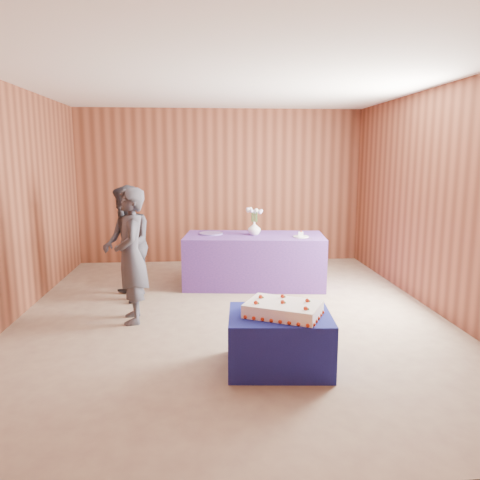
{
  "coord_description": "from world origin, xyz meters",
  "views": [
    {
      "loc": [
        -0.31,
        -5.34,
        1.87
      ],
      "look_at": [
        0.12,
        0.1,
        0.9
      ],
      "focal_mm": 35.0,
      "sensor_mm": 36.0,
      "label": 1
    }
  ],
  "objects": [
    {
      "name": "ground",
      "position": [
        0.0,
        0.0,
        0.0
      ],
      "size": [
        6.0,
        6.0,
        0.0
      ],
      "primitive_type": "plane",
      "color": "gray",
      "rests_on": "ground"
    },
    {
      "name": "room_shell",
      "position": [
        0.0,
        0.0,
        1.8
      ],
      "size": [
        5.04,
        6.04,
        2.72
      ],
      "color": "brown",
      "rests_on": "ground"
    },
    {
      "name": "cake_table",
      "position": [
        0.35,
        -1.43,
        0.25
      ],
      "size": [
        0.96,
        0.77,
        0.5
      ],
      "primitive_type": "cube",
      "rotation": [
        0.0,
        0.0,
        -0.09
      ],
      "color": "navy",
      "rests_on": "ground"
    },
    {
      "name": "serving_table",
      "position": [
        0.42,
        1.31,
        0.38
      ],
      "size": [
        2.09,
        1.12,
        0.75
      ],
      "primitive_type": "cube",
      "rotation": [
        0.0,
        0.0,
        -0.11
      ],
      "color": "#653490",
      "rests_on": "ground"
    },
    {
      "name": "sheet_cake",
      "position": [
        0.37,
        -1.47,
        0.56
      ],
      "size": [
        0.78,
        0.69,
        0.15
      ],
      "rotation": [
        0.0,
        0.0,
        -0.47
      ],
      "color": "white",
      "rests_on": "cake_table"
    },
    {
      "name": "vase",
      "position": [
        0.42,
        1.33,
        0.85
      ],
      "size": [
        0.23,
        0.23,
        0.19
      ],
      "primitive_type": "imported",
      "rotation": [
        0.0,
        0.0,
        -0.26
      ],
      "color": "white",
      "rests_on": "serving_table"
    },
    {
      "name": "flower_spray",
      "position": [
        0.42,
        1.33,
        1.1
      ],
      "size": [
        0.24,
        0.25,
        0.19
      ],
      "color": "#2C5E25",
      "rests_on": "vase"
    },
    {
      "name": "platter",
      "position": [
        -0.2,
        1.45,
        0.76
      ],
      "size": [
        0.44,
        0.44,
        0.02
      ],
      "primitive_type": "cylinder",
      "rotation": [
        0.0,
        0.0,
        0.32
      ],
      "color": "#6852A5",
      "rests_on": "serving_table"
    },
    {
      "name": "plate",
      "position": [
        1.06,
        1.1,
        0.76
      ],
      "size": [
        0.26,
        0.26,
        0.01
      ],
      "primitive_type": "cylinder",
      "rotation": [
        0.0,
        0.0,
        -0.22
      ],
      "color": "silver",
      "rests_on": "serving_table"
    },
    {
      "name": "cake_slice",
      "position": [
        1.06,
        1.1,
        0.79
      ],
      "size": [
        0.08,
        0.07,
        0.08
      ],
      "rotation": [
        0.0,
        0.0,
        -0.21
      ],
      "color": "white",
      "rests_on": "plate"
    },
    {
      "name": "knife",
      "position": [
        1.07,
        0.96,
        0.75
      ],
      "size": [
        0.26,
        0.06,
        0.0
      ],
      "primitive_type": "cube",
      "rotation": [
        0.0,
        0.0,
        0.16
      ],
      "color": "#B7B6BB",
      "rests_on": "serving_table"
    },
    {
      "name": "guest_left",
      "position": [
        -1.13,
        -0.1,
        0.77
      ],
      "size": [
        0.46,
        0.62,
        1.54
      ],
      "primitive_type": "imported",
      "rotation": [
        0.0,
        0.0,
        -1.39
      ],
      "color": "#383842",
      "rests_on": "ground"
    },
    {
      "name": "guest_right",
      "position": [
        -1.31,
        0.72,
        0.76
      ],
      "size": [
        0.81,
        0.9,
        1.51
      ],
      "primitive_type": "imported",
      "rotation": [
        0.0,
        0.0,
        -1.19
      ],
      "color": "#31323B",
      "rests_on": "ground"
    }
  ]
}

